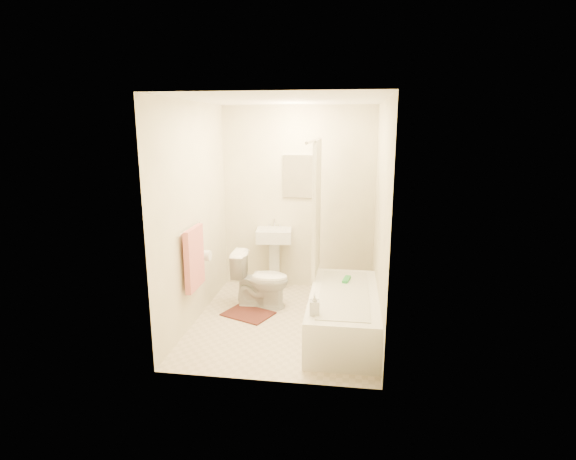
# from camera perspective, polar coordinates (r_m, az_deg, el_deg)

# --- Properties ---
(floor) EXTENTS (2.40, 2.40, 0.00)m
(floor) POSITION_cam_1_polar(r_m,az_deg,el_deg) (5.13, -0.40, -11.57)
(floor) COLOR beige
(floor) RESTS_ON ground
(ceiling) EXTENTS (2.40, 2.40, 0.00)m
(ceiling) POSITION_cam_1_polar(r_m,az_deg,el_deg) (4.67, -0.45, 16.25)
(ceiling) COLOR white
(ceiling) RESTS_ON ground
(wall_back) EXTENTS (2.00, 0.02, 2.40)m
(wall_back) POSITION_cam_1_polar(r_m,az_deg,el_deg) (5.93, 1.29, 3.96)
(wall_back) COLOR beige
(wall_back) RESTS_ON ground
(wall_left) EXTENTS (0.02, 2.40, 2.40)m
(wall_left) POSITION_cam_1_polar(r_m,az_deg,el_deg) (5.00, -11.83, 1.95)
(wall_left) COLOR beige
(wall_left) RESTS_ON ground
(wall_right) EXTENTS (0.02, 2.40, 2.40)m
(wall_right) POSITION_cam_1_polar(r_m,az_deg,el_deg) (4.72, 11.68, 1.29)
(wall_right) COLOR beige
(wall_right) RESTS_ON ground
(mirror) EXTENTS (0.40, 0.03, 0.55)m
(mirror) POSITION_cam_1_polar(r_m,az_deg,el_deg) (5.87, 1.28, 6.82)
(mirror) COLOR white
(mirror) RESTS_ON wall_back
(curtain_rod) EXTENTS (0.03, 1.70, 0.03)m
(curtain_rod) POSITION_cam_1_polar(r_m,az_deg,el_deg) (4.73, 3.41, 11.34)
(curtain_rod) COLOR silver
(curtain_rod) RESTS_ON wall_back
(shower_curtain) EXTENTS (0.04, 0.80, 1.55)m
(shower_curtain) POSITION_cam_1_polar(r_m,az_deg,el_deg) (5.21, 3.66, 2.87)
(shower_curtain) COLOR silver
(shower_curtain) RESTS_ON curtain_rod
(towel_bar) EXTENTS (0.02, 0.60, 0.02)m
(towel_bar) POSITION_cam_1_polar(r_m,az_deg,el_deg) (4.78, -12.33, 0.18)
(towel_bar) COLOR silver
(towel_bar) RESTS_ON wall_left
(towel) EXTENTS (0.06, 0.45, 0.66)m
(towel) POSITION_cam_1_polar(r_m,az_deg,el_deg) (4.85, -11.81, -3.52)
(towel) COLOR #CC7266
(towel) RESTS_ON towel_bar
(toilet_paper) EXTENTS (0.11, 0.12, 0.12)m
(toilet_paper) POSITION_cam_1_polar(r_m,az_deg,el_deg) (5.21, -10.41, -3.21)
(toilet_paper) COLOR white
(toilet_paper) RESTS_ON wall_left
(toilet) EXTENTS (0.69, 0.39, 0.67)m
(toilet) POSITION_cam_1_polar(r_m,az_deg,el_deg) (5.44, -3.47, -6.32)
(toilet) COLOR silver
(toilet) RESTS_ON floor
(sink) EXTENTS (0.49, 0.41, 0.89)m
(sink) POSITION_cam_1_polar(r_m,az_deg,el_deg) (6.00, -1.76, -3.32)
(sink) COLOR silver
(sink) RESTS_ON floor
(bathtub) EXTENTS (0.70, 1.60, 0.45)m
(bathtub) POSITION_cam_1_polar(r_m,az_deg,el_deg) (4.81, 7.05, -10.50)
(bathtub) COLOR white
(bathtub) RESTS_ON floor
(bath_mat) EXTENTS (0.65, 0.58, 0.02)m
(bath_mat) POSITION_cam_1_polar(r_m,az_deg,el_deg) (5.33, -5.07, -10.55)
(bath_mat) COLOR #50261B
(bath_mat) RESTS_ON floor
(soap_bottle) EXTENTS (0.10, 0.10, 0.20)m
(soap_bottle) POSITION_cam_1_polar(r_m,az_deg,el_deg) (4.17, 3.38, -9.41)
(soap_bottle) COLOR white
(soap_bottle) RESTS_ON bathtub
(scrub_brush) EXTENTS (0.10, 0.21, 0.04)m
(scrub_brush) POSITION_cam_1_polar(r_m,az_deg,el_deg) (5.07, 7.43, -6.28)
(scrub_brush) COLOR green
(scrub_brush) RESTS_ON bathtub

